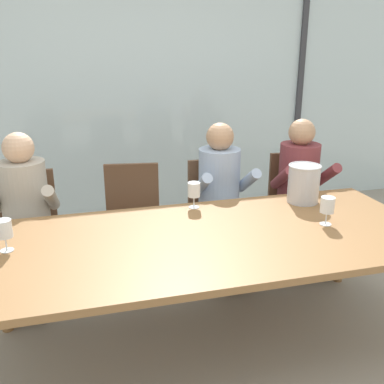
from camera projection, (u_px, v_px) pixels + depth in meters
The scene contains 16 objects.
ground at pixel (172, 267), 3.62m from camera, with size 14.00×14.00×0.00m, color #9E9384.
window_glass_panel at pixel (142, 91), 4.42m from camera, with size 7.82×0.03×2.60m, color silver.
window_mullion_right at pixel (299, 87), 4.83m from camera, with size 0.06×0.06×2.60m, color #38383D.
hillside_vineyard at pixel (115, 107), 7.50m from camera, with size 13.82×2.40×1.45m, color #477A38.
dining_table at pixel (208, 245), 2.49m from camera, with size 2.62×1.11×0.72m.
chair_near_curtain at pixel (28, 223), 3.18m from camera, with size 0.46×0.46×0.88m.
chair_left_of_center at pixel (133, 213), 3.38m from camera, with size 0.50×0.50×0.88m.
chair_center at pixel (216, 207), 3.51m from camera, with size 0.45×0.45×0.88m.
chair_right_of_center at pixel (296, 198), 3.72m from camera, with size 0.49×0.49×0.88m.
person_beige_jumper at pixel (24, 209), 2.98m from camera, with size 0.48×0.62×1.20m.
person_pale_blue_shirt at pixel (223, 191), 3.33m from camera, with size 0.48×0.62×1.20m.
person_maroon_top at pixel (302, 184), 3.50m from camera, with size 0.48×0.62×1.20m.
ice_bucket_primary at pixel (304, 183), 2.97m from camera, with size 0.22×0.22×0.26m.
wine_glass_near_bucket at pixel (327, 206), 2.60m from camera, with size 0.08×0.08×0.17m.
wine_glass_by_right_taster at pixel (194, 191), 2.87m from camera, with size 0.08×0.08×0.17m.
wine_glass_spare_empty at pixel (4, 230), 2.27m from camera, with size 0.08×0.08×0.17m.
Camera 1 is at (-0.67, -2.16, 1.76)m, focal length 40.84 mm.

